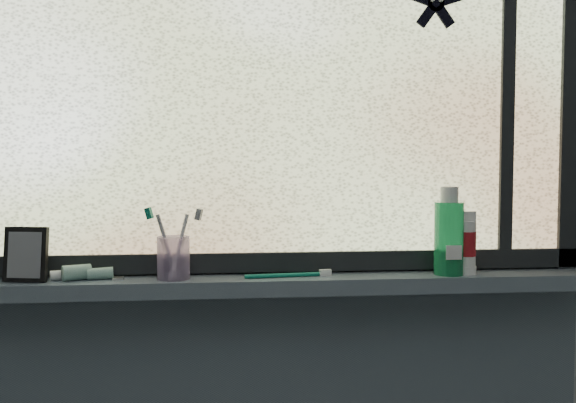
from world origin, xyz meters
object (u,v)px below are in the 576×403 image
Objects in this scene: vanity_mirror at (26,254)px; toothbrush_cup at (173,258)px; mouthwash_bottle at (449,231)px; cream_tube at (467,241)px.

vanity_mirror reaches higher than toothbrush_cup.
vanity_mirror is 1.05m from mouthwash_bottle.
mouthwash_bottle reaches higher than toothbrush_cup.
cream_tube is at bearing 2.07° from mouthwash_bottle.
toothbrush_cup is at bearing 179.32° from mouthwash_bottle.
vanity_mirror is 0.35m from toothbrush_cup.
mouthwash_bottle is 0.06m from cream_tube.
mouthwash_bottle is at bearing 11.37° from vanity_mirror.
cream_tube is (1.10, -0.01, 0.02)m from vanity_mirror.
toothbrush_cup is at bearing 179.50° from cream_tube.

